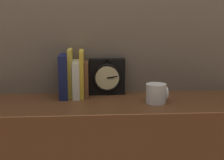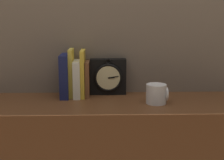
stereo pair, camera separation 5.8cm
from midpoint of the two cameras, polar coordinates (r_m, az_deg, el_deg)
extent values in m
cube|color=black|center=(1.62, 0.32, 0.63)|extent=(0.19, 0.05, 0.19)
torus|color=black|center=(1.59, 0.35, 0.41)|extent=(0.14, 0.01, 0.14)
cylinder|color=beige|center=(1.58, 0.36, 0.39)|extent=(0.12, 0.01, 0.12)
cube|color=black|center=(1.58, 0.96, 0.41)|extent=(0.03, 0.00, 0.01)
cube|color=black|center=(1.58, 1.31, 0.52)|extent=(0.05, 0.00, 0.01)
torus|color=black|center=(1.57, 0.36, 3.42)|extent=(0.03, 0.01, 0.03)
cube|color=#192050|center=(1.57, -7.53, 0.75)|extent=(0.04, 0.15, 0.21)
cube|color=yellow|center=(1.58, -6.38, 1.29)|extent=(0.02, 0.12, 0.24)
cube|color=white|center=(1.57, -5.30, 0.21)|extent=(0.03, 0.14, 0.18)
cube|color=yellow|center=(1.57, -4.29, 1.20)|extent=(0.02, 0.13, 0.24)
cube|color=brown|center=(1.58, -3.46, 0.21)|extent=(0.02, 0.12, 0.18)
cylinder|color=white|center=(1.47, 9.20, -2.52)|extent=(0.09, 0.09, 0.09)
torus|color=white|center=(1.48, 11.00, -2.49)|extent=(0.01, 0.07, 0.07)
camera|label=1|loc=(0.03, -88.86, 0.24)|focal=50.00mm
camera|label=2|loc=(0.03, 91.14, -0.24)|focal=50.00mm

